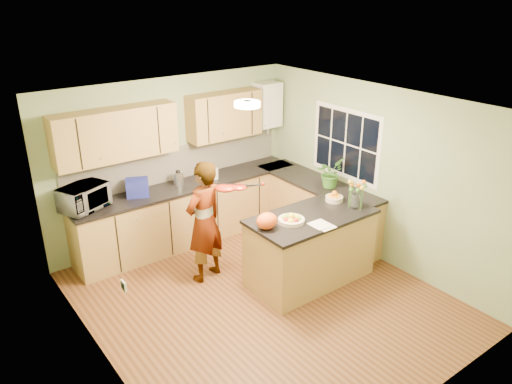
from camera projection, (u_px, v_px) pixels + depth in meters
floor at (262, 299)px, 6.37m from camera, size 4.50×4.50×0.00m
ceiling at (263, 106)px, 5.40m from camera, size 4.00×4.50×0.02m
wall_back at (172, 160)px, 7.55m from camera, size 4.00×0.02×2.50m
wall_front at (424, 299)px, 4.22m from camera, size 4.00×0.02×2.50m
wall_left at (98, 263)px, 4.78m from camera, size 0.02×4.50×2.50m
wall_right at (376, 174)px, 6.99m from camera, size 0.02×4.50×2.50m
back_counter at (191, 212)px, 7.68m from camera, size 3.64×0.62×0.94m
right_counter at (316, 210)px, 7.75m from camera, size 0.62×2.24×0.94m
splashback at (179, 162)px, 7.61m from camera, size 3.60×0.02×0.52m
upper_cabinets at (164, 126)px, 7.09m from camera, size 3.20×0.34×0.70m
boiler at (268, 105)px, 8.12m from camera, size 0.40×0.30×0.86m
window_right at (346, 144)px, 7.31m from camera, size 0.01×1.30×1.05m
light_switch at (124, 286)px, 4.33m from camera, size 0.02×0.09×0.09m
ceiling_lamp at (247, 104)px, 5.64m from camera, size 0.30×0.30×0.07m
peninsula_island at (310, 248)px, 6.62m from camera, size 1.68×0.86×0.96m
fruit_dish at (291, 219)px, 6.22m from camera, size 0.33×0.33×0.12m
orange_bowl at (334, 197)px, 6.82m from camera, size 0.24×0.24×0.14m
flower_vase at (356, 187)px, 6.51m from camera, size 0.24×0.24×0.45m
orange_bag at (267, 221)px, 6.04m from camera, size 0.30×0.27×0.20m
papers at (323, 225)px, 6.15m from camera, size 0.22×0.30×0.01m
violinist at (204, 222)px, 6.53m from camera, size 0.69×0.54×1.67m
violin at (225, 188)px, 6.29m from camera, size 0.69×0.60×0.17m
microwave at (84, 197)px, 6.60m from camera, size 0.72×0.62×0.33m
blue_box at (137, 188)px, 7.02m from camera, size 0.38×0.33×0.25m
kettle at (178, 178)px, 7.40m from camera, size 0.15×0.15×0.28m
jar_cream at (207, 174)px, 7.66m from camera, size 0.11×0.11×0.15m
jar_white at (215, 174)px, 7.65m from camera, size 0.12×0.12×0.17m
potted_plant at (330, 173)px, 7.30m from camera, size 0.49×0.45×0.44m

